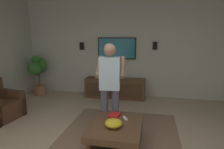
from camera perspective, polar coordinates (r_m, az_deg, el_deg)
name	(u,v)px	position (r m, az deg, el deg)	size (l,w,h in m)	color
wall_back_tv	(130,48)	(5.72, 5.38, 7.58)	(0.10, 6.46, 2.79)	#B2B7AD
area_rug	(118,140)	(3.55, 1.75, -18.61)	(2.55, 2.10, 0.01)	#7A604C
coffee_table	(116,130)	(3.24, 1.15, -15.94)	(1.00, 0.80, 0.40)	#513823
media_console	(115,88)	(5.64, 0.90, -3.99)	(0.45, 1.70, 0.55)	#513823
tv	(117,48)	(5.68, 1.39, 7.63)	(0.05, 1.10, 0.62)	black
person_standing	(110,83)	(3.54, -0.63, -2.46)	(0.58, 0.58, 1.64)	#4C5166
potted_plant_tall	(38,69)	(6.24, -20.65, 1.51)	(0.70, 0.46, 1.18)	#9E6B4C
bowl	(113,123)	(3.08, 0.42, -14.02)	(0.27, 0.27, 0.12)	gold
remote_white	(125,118)	(3.36, 3.83, -12.66)	(0.15, 0.04, 0.02)	white
remote_black	(111,122)	(3.25, -0.30, -13.55)	(0.15, 0.04, 0.02)	black
remote_grey	(111,124)	(3.16, -0.31, -14.30)	(0.15, 0.04, 0.02)	slate
book	(114,115)	(3.46, 0.68, -11.82)	(0.22, 0.16, 0.04)	red
vase_round	(106,75)	(5.61, -1.68, -0.04)	(0.22, 0.22, 0.22)	gold
wall_speaker_left	(155,46)	(5.60, 12.38, 8.18)	(0.06, 0.12, 0.22)	black
wall_speaker_right	(82,46)	(5.97, -8.77, 8.19)	(0.06, 0.12, 0.22)	black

